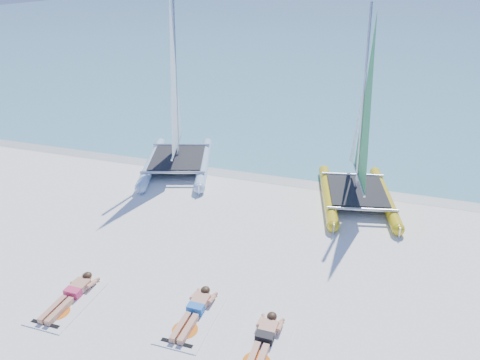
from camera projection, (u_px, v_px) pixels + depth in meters
The scene contains 11 objects.
ground at pixel (216, 255), 12.52m from camera, with size 140.00×140.00×0.00m, color white.
sea at pixel (374, 19), 66.81m from camera, with size 140.00×115.00×0.01m, color #72A9BE.
wet_sand_strip at pixel (269, 175), 17.26m from camera, with size 140.00×1.40×0.01m, color beige.
catamaran_blue at pixel (175, 116), 17.14m from camera, with size 3.82×5.47×6.79m.
catamaran_yellow at pixel (360, 139), 14.97m from camera, with size 3.16×5.07×6.29m.
towel_a at pixel (67, 303), 10.74m from camera, with size 1.00×1.85×0.02m, color white.
sunbather_a at pixel (72, 294), 10.86m from camera, with size 0.37×1.73×0.26m.
towel_b at pixel (192, 319), 10.23m from camera, with size 1.00×1.85×0.02m, color white.
sunbather_b at pixel (195, 310), 10.35m from camera, with size 0.37×1.73×0.26m.
towel_c at pixel (261, 350), 9.42m from camera, with size 1.00×1.85×0.02m, color white.
sunbather_c at pixel (264, 339), 9.54m from camera, with size 0.37×1.73×0.26m.
Camera 1 is at (3.93, -9.78, 7.07)m, focal length 35.00 mm.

